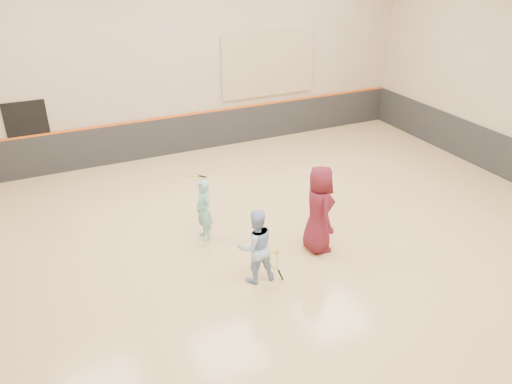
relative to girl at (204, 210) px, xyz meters
name	(u,v)px	position (x,y,z in m)	size (l,w,h in m)	color
room	(273,212)	(1.28, -0.86, 0.10)	(15.04, 12.04, 6.22)	tan
wainscot_back	(188,133)	(1.28, 5.11, -0.12)	(14.90, 0.04, 1.20)	#232326
accent_stripe	(187,115)	(1.28, 5.10, 0.50)	(14.90, 0.03, 0.06)	#D85914
acoustic_panel	(268,64)	(4.08, 5.09, 1.78)	(3.20, 0.08, 2.00)	tan
doorway	(30,140)	(-3.22, 5.12, 0.38)	(1.10, 0.05, 2.20)	black
girl	(204,210)	(0.00, 0.00, 0.00)	(0.52, 0.34, 1.43)	#70C3BE
instructor	(256,246)	(0.39, -1.88, 0.06)	(0.75, 0.59, 1.55)	#94B5E4
young_man	(319,209)	(2.07, -1.43, 0.26)	(0.95, 0.62, 1.95)	#551421
held_racket	(274,260)	(0.72, -2.04, -0.26)	(0.36, 0.36, 0.71)	#AAC72B
spare_racket	(194,174)	(0.84, 3.34, -0.68)	(0.76, 0.76, 0.08)	#C5E933
ball_under_racket	(277,251)	(1.21, -1.22, -0.68)	(0.07, 0.07, 0.07)	yellow
ball_in_hand	(331,199)	(2.31, -1.52, 0.48)	(0.07, 0.07, 0.07)	#C6E034
ball_beside_spare	(199,215)	(0.20, 1.01, -0.68)	(0.07, 0.07, 0.07)	#C1E234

